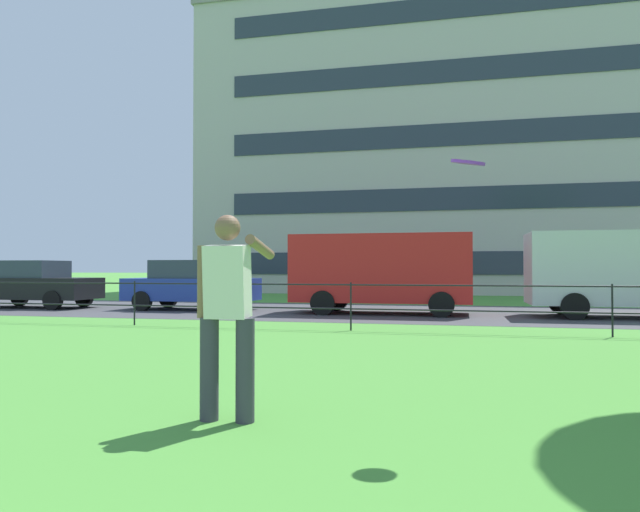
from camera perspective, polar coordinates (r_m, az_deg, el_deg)
name	(u,v)px	position (r m, az deg, el deg)	size (l,w,h in m)	color
street_strip	(383,312)	(17.59, 6.11, -5.37)	(80.00, 7.30, 0.01)	#424247
park_fence	(351,298)	(12.38, 2.98, -4.05)	(30.03, 0.04, 1.00)	black
person_thrower	(228,309)	(5.14, -8.84, -5.06)	(0.52, 0.77, 1.75)	#383842
frisbee	(468,162)	(4.94, 14.01, 8.70)	(0.38, 0.38, 0.08)	purple
car_black_center	(34,284)	(21.56, -25.69, -2.43)	(4.04, 1.89, 1.54)	black
car_blue_far_right	(191,285)	(18.93, -12.29, -2.71)	(4.02, 1.86, 1.54)	#233899
panel_van_far_left	(382,269)	(17.00, 5.99, -1.25)	(5.00, 2.10, 2.24)	red
panel_van_left	(630,269)	(17.39, 27.56, -1.12)	(5.03, 2.15, 2.24)	silver
apartment_building_background	(476,158)	(37.12, 14.71, 9.10)	(29.63, 15.34, 15.77)	#B7B2AD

